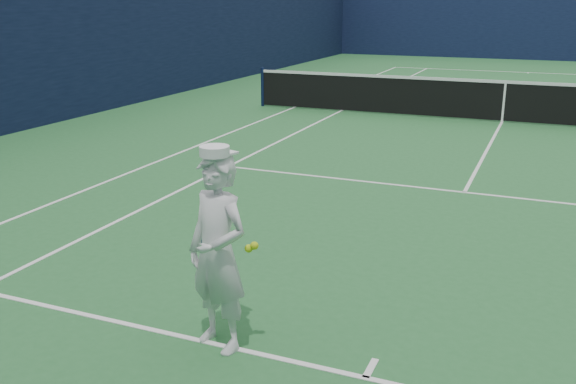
% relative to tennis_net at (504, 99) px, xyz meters
% --- Properties ---
extents(ground, '(80.00, 80.00, 0.00)m').
position_rel_tennis_net_xyz_m(ground, '(0.00, 0.00, -0.55)').
color(ground, '#276631').
rests_on(ground, ground).
extents(court_markings, '(11.03, 23.83, 0.01)m').
position_rel_tennis_net_xyz_m(court_markings, '(0.00, 0.00, -0.55)').
color(court_markings, white).
rests_on(court_markings, ground).
extents(windscreen_fence, '(20.12, 36.12, 4.00)m').
position_rel_tennis_net_xyz_m(windscreen_fence, '(0.00, 0.00, 1.45)').
color(windscreen_fence, '#0E1635').
rests_on(windscreen_fence, ground).
extents(tennis_net, '(12.88, 0.09, 1.07)m').
position_rel_tennis_net_xyz_m(tennis_net, '(0.00, 0.00, 0.00)').
color(tennis_net, '#141E4C').
rests_on(tennis_net, ground).
extents(tennis_player, '(0.72, 0.66, 1.76)m').
position_rel_tennis_net_xyz_m(tennis_player, '(-1.29, -11.87, 0.30)').
color(tennis_player, silver).
rests_on(tennis_player, ground).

